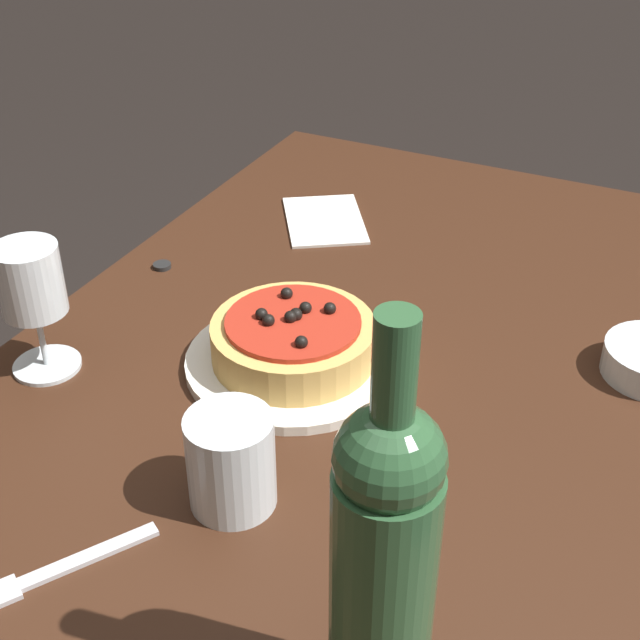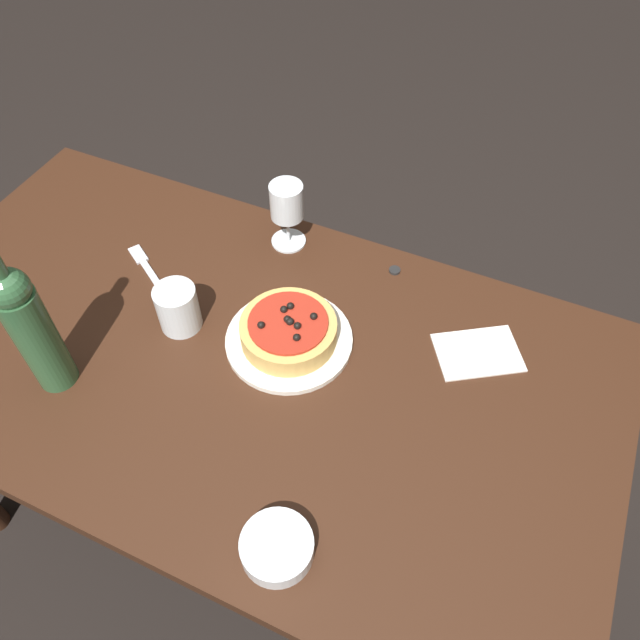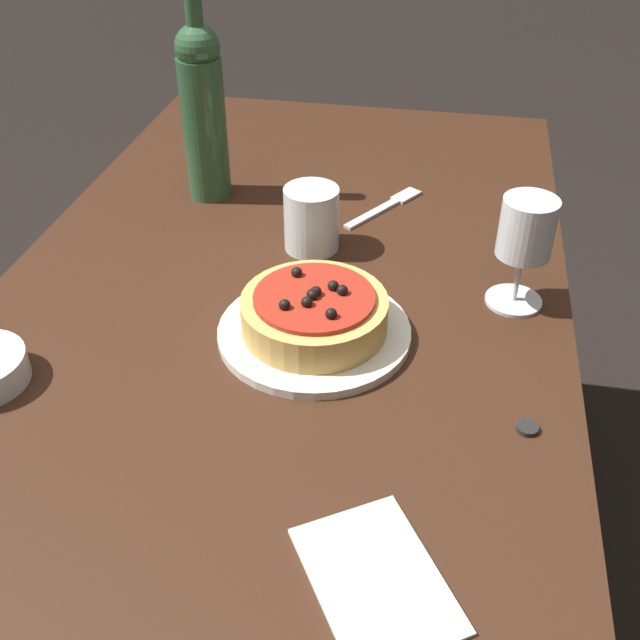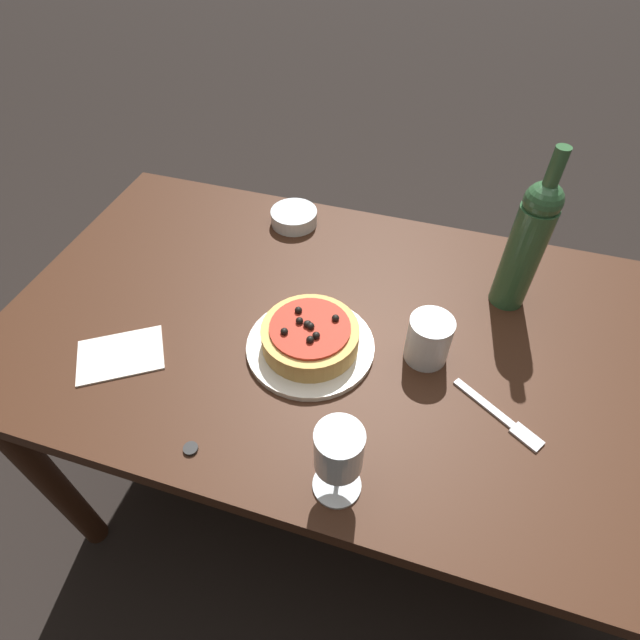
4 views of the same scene
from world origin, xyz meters
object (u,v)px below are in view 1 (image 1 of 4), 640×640
object	(u,v)px
dinner_plate	(294,361)
bottle_cap	(162,266)
water_cup	(231,461)
dining_table	(318,491)
pizza	(293,339)
wine_glass	(31,286)
wine_bottle	(383,568)
fork	(46,575)

from	to	relation	value
dinner_plate	bottle_cap	xyz separation A→B (m)	(-0.12, -0.26, -0.00)
water_cup	bottle_cap	size ratio (longest dim) A/B	3.97
dining_table	dinner_plate	bearing A→B (deg)	-139.45
dining_table	bottle_cap	xyz separation A→B (m)	(-0.20, -0.33, 0.10)
pizza	wine_glass	world-z (taller)	wine_glass
pizza	bottle_cap	distance (m)	0.29
dinner_plate	water_cup	size ratio (longest dim) A/B	2.55
wine_bottle	dinner_plate	bearing A→B (deg)	-144.77
dining_table	dinner_plate	world-z (taller)	dinner_plate
fork	dining_table	bearing A→B (deg)	-170.54
water_cup	dining_table	bearing A→B (deg)	170.43
wine_glass	bottle_cap	size ratio (longest dim) A/B	6.36
wine_bottle	fork	bearing A→B (deg)	-88.12
pizza	bottle_cap	xyz separation A→B (m)	(-0.12, -0.26, -0.03)
dinner_plate	bottle_cap	bearing A→B (deg)	-114.90
pizza	bottle_cap	bearing A→B (deg)	-114.89
fork	dinner_plate	bearing A→B (deg)	-155.46
wine_bottle	bottle_cap	world-z (taller)	wine_bottle
dining_table	wine_bottle	distance (m)	0.40
pizza	fork	size ratio (longest dim) A/B	1.15
dining_table	pizza	world-z (taller)	pizza
pizza	wine_glass	xyz separation A→B (m)	(0.12, -0.25, 0.07)
wine_bottle	bottle_cap	xyz separation A→B (m)	(-0.47, -0.50, -0.15)
pizza	wine_bottle	world-z (taller)	wine_bottle
fork	bottle_cap	bearing A→B (deg)	-123.91
dinner_plate	dining_table	bearing A→B (deg)	40.55
dining_table	fork	distance (m)	0.32
wine_glass	pizza	bearing A→B (deg)	116.35
pizza	water_cup	distance (m)	0.22
dinner_plate	water_cup	world-z (taller)	water_cup
fork	bottle_cap	xyz separation A→B (m)	(-0.48, -0.21, 0.00)
dinner_plate	fork	world-z (taller)	dinner_plate
dining_table	fork	bearing A→B (deg)	-23.09
dinner_plate	bottle_cap	world-z (taller)	dinner_plate
pizza	bottle_cap	size ratio (longest dim) A/B	7.59
wine_glass	fork	size ratio (longest dim) A/B	0.97
dinner_plate	wine_bottle	bearing A→B (deg)	35.23
bottle_cap	wine_glass	bearing A→B (deg)	2.67
dining_table	pizza	distance (m)	0.17
dinner_plate	wine_glass	world-z (taller)	wine_glass
pizza	wine_glass	size ratio (longest dim) A/B	1.19
pizza	fork	world-z (taller)	pizza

